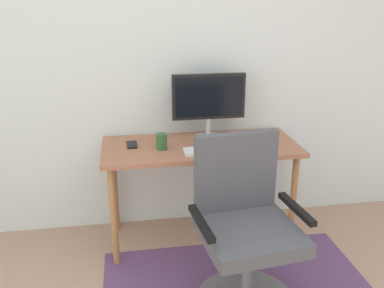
% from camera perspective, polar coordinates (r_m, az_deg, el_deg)
% --- Properties ---
extents(wall_back, '(6.00, 0.10, 2.60)m').
position_cam_1_polar(wall_back, '(3.05, 0.69, 12.42)').
color(wall_back, silver).
rests_on(wall_back, ground).
extents(desk, '(1.33, 0.57, 0.73)m').
position_cam_1_polar(desk, '(2.87, 1.17, -1.69)').
color(desk, '#A8694B').
rests_on(desk, ground).
extents(monitor, '(0.51, 0.18, 0.46)m').
position_cam_1_polar(monitor, '(2.91, 2.30, 6.08)').
color(monitor, '#B2B2B7').
rests_on(monitor, desk).
extents(keyboard, '(0.43, 0.13, 0.02)m').
position_cam_1_polar(keyboard, '(2.72, 3.40, -0.84)').
color(keyboard, white).
rests_on(keyboard, desk).
extents(computer_mouse, '(0.06, 0.10, 0.03)m').
position_cam_1_polar(computer_mouse, '(2.82, 9.05, -0.10)').
color(computer_mouse, white).
rests_on(computer_mouse, desk).
extents(coffee_cup, '(0.07, 0.07, 0.11)m').
position_cam_1_polar(coffee_cup, '(2.75, -4.18, 0.35)').
color(coffee_cup, '#2E5B31').
rests_on(coffee_cup, desk).
extents(cell_phone, '(0.07, 0.14, 0.01)m').
position_cam_1_polar(cell_phone, '(2.86, -8.23, -0.08)').
color(cell_phone, black).
rests_on(cell_phone, desk).
extents(office_chair, '(0.62, 0.57, 0.98)m').
position_cam_1_polar(office_chair, '(2.38, 7.21, -13.09)').
color(office_chair, slate).
rests_on(office_chair, ground).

